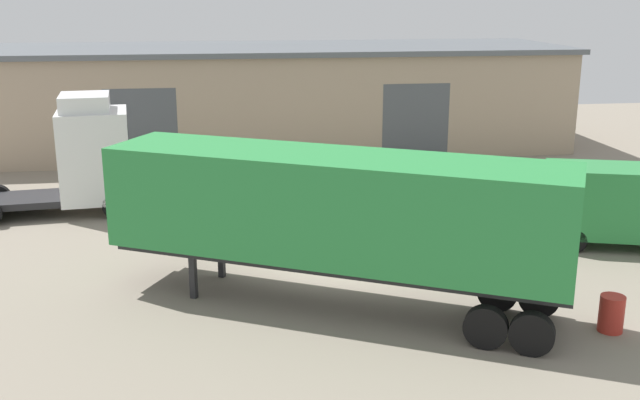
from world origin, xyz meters
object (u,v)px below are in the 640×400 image
tractor_unit_white (83,157)px  oil_drum (611,314)px  delivery_van_green (623,203)px  container_trailer_green (336,211)px  gravel_pile (489,178)px

tractor_unit_white → oil_drum: bearing=-47.4°
tractor_unit_white → delivery_van_green: tractor_unit_white is taller
container_trailer_green → delivery_van_green: (9.60, 3.36, -1.14)m
tractor_unit_white → oil_drum: size_ratio=7.26×
gravel_pile → oil_drum: size_ratio=4.98×
tractor_unit_white → gravel_pile: 15.54m
container_trailer_green → oil_drum: bearing=-173.3°
tractor_unit_white → container_trailer_green: 12.30m
delivery_van_green → oil_drum: (-3.43, -5.76, -0.93)m
tractor_unit_white → delivery_van_green: size_ratio=1.19×
oil_drum → delivery_van_green: bearing=59.2°
delivery_van_green → oil_drum: 6.77m
container_trailer_green → delivery_van_green: bearing=-132.8°
delivery_van_green → gravel_pile: size_ratio=1.22×
delivery_van_green → oil_drum: bearing=76.9°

